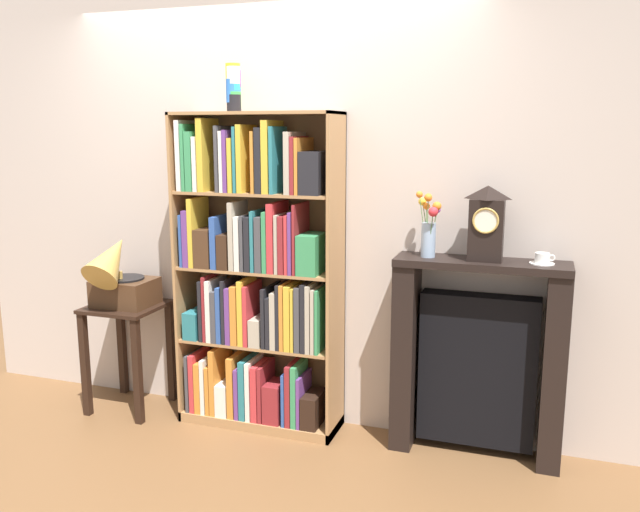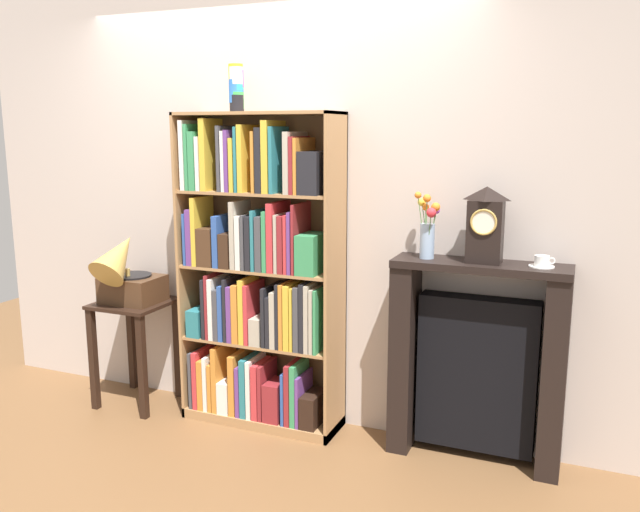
{
  "view_description": "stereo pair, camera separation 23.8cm",
  "coord_description": "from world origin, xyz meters",
  "px_view_note": "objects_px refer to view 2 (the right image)",
  "views": [
    {
      "loc": [
        1.56,
        -3.35,
        1.78
      ],
      "look_at": [
        0.38,
        0.09,
        1.07
      ],
      "focal_mm": 36.55,
      "sensor_mm": 36.0,
      "label": 1
    },
    {
      "loc": [
        1.78,
        -3.26,
        1.78
      ],
      "look_at": [
        0.38,
        0.09,
        1.07
      ],
      "focal_mm": 36.55,
      "sensor_mm": 36.0,
      "label": 2
    }
  ],
  "objects_px": {
    "mantel_clock": "(485,225)",
    "flower_vase": "(428,229)",
    "cup_stack": "(236,88)",
    "gramophone": "(126,273)",
    "fireplace_mantel": "(477,363)",
    "bookshelf": "(258,284)",
    "teacup_with_saucer": "(542,262)",
    "side_table_left": "(135,331)"
  },
  "relations": [
    {
      "from": "mantel_clock",
      "to": "flower_vase",
      "type": "height_order",
      "value": "mantel_clock"
    },
    {
      "from": "cup_stack",
      "to": "flower_vase",
      "type": "xyz_separation_m",
      "value": [
        1.13,
        0.02,
        -0.76
      ]
    },
    {
      "from": "gramophone",
      "to": "fireplace_mantel",
      "type": "height_order",
      "value": "gramophone"
    },
    {
      "from": "bookshelf",
      "to": "fireplace_mantel",
      "type": "distance_m",
      "value": 1.34
    },
    {
      "from": "fireplace_mantel",
      "to": "teacup_with_saucer",
      "type": "bearing_deg",
      "value": -3.87
    },
    {
      "from": "bookshelf",
      "to": "mantel_clock",
      "type": "bearing_deg",
      "value": 1.46
    },
    {
      "from": "cup_stack",
      "to": "flower_vase",
      "type": "relative_size",
      "value": 0.75
    },
    {
      "from": "teacup_with_saucer",
      "to": "side_table_left",
      "type": "bearing_deg",
      "value": -177.98
    },
    {
      "from": "side_table_left",
      "to": "cup_stack",
      "type": "bearing_deg",
      "value": 4.84
    },
    {
      "from": "side_table_left",
      "to": "fireplace_mantel",
      "type": "relative_size",
      "value": 0.63
    },
    {
      "from": "gramophone",
      "to": "fireplace_mantel",
      "type": "relative_size",
      "value": 0.46
    },
    {
      "from": "fireplace_mantel",
      "to": "teacup_with_saucer",
      "type": "height_order",
      "value": "teacup_with_saucer"
    },
    {
      "from": "flower_vase",
      "to": "gramophone",
      "type": "bearing_deg",
      "value": -175.59
    },
    {
      "from": "gramophone",
      "to": "fireplace_mantel",
      "type": "xyz_separation_m",
      "value": [
        2.18,
        0.17,
        -0.35
      ]
    },
    {
      "from": "cup_stack",
      "to": "flower_vase",
      "type": "height_order",
      "value": "cup_stack"
    },
    {
      "from": "cup_stack",
      "to": "side_table_left",
      "type": "height_order",
      "value": "cup_stack"
    },
    {
      "from": "cup_stack",
      "to": "side_table_left",
      "type": "relative_size",
      "value": 0.39
    },
    {
      "from": "flower_vase",
      "to": "fireplace_mantel",
      "type": "bearing_deg",
      "value": 4.22
    },
    {
      "from": "gramophone",
      "to": "teacup_with_saucer",
      "type": "bearing_deg",
      "value": 3.39
    },
    {
      "from": "mantel_clock",
      "to": "teacup_with_saucer",
      "type": "xyz_separation_m",
      "value": [
        0.29,
        0.0,
        -0.17
      ]
    },
    {
      "from": "flower_vase",
      "to": "cup_stack",
      "type": "bearing_deg",
      "value": -178.87
    },
    {
      "from": "gramophone",
      "to": "flower_vase",
      "type": "bearing_deg",
      "value": 4.41
    },
    {
      "from": "fireplace_mantel",
      "to": "mantel_clock",
      "type": "relative_size",
      "value": 2.79
    },
    {
      "from": "mantel_clock",
      "to": "gramophone",
      "type": "bearing_deg",
      "value": -176.23
    },
    {
      "from": "flower_vase",
      "to": "teacup_with_saucer",
      "type": "relative_size",
      "value": 2.81
    },
    {
      "from": "gramophone",
      "to": "flower_vase",
      "type": "xyz_separation_m",
      "value": [
        1.89,
        0.15,
        0.37
      ]
    },
    {
      "from": "side_table_left",
      "to": "flower_vase",
      "type": "distance_m",
      "value": 2.04
    },
    {
      "from": "cup_stack",
      "to": "teacup_with_saucer",
      "type": "distance_m",
      "value": 1.93
    },
    {
      "from": "side_table_left",
      "to": "gramophone",
      "type": "bearing_deg",
      "value": -90.0
    },
    {
      "from": "bookshelf",
      "to": "teacup_with_saucer",
      "type": "bearing_deg",
      "value": 1.28
    },
    {
      "from": "fireplace_mantel",
      "to": "flower_vase",
      "type": "relative_size",
      "value": 3.08
    },
    {
      "from": "bookshelf",
      "to": "gramophone",
      "type": "relative_size",
      "value": 3.68
    },
    {
      "from": "cup_stack",
      "to": "gramophone",
      "type": "xyz_separation_m",
      "value": [
        -0.76,
        -0.12,
        -1.12
      ]
    },
    {
      "from": "teacup_with_saucer",
      "to": "cup_stack",
      "type": "bearing_deg",
      "value": -179.23
    },
    {
      "from": "cup_stack",
      "to": "mantel_clock",
      "type": "relative_size",
      "value": 0.68
    },
    {
      "from": "bookshelf",
      "to": "teacup_with_saucer",
      "type": "xyz_separation_m",
      "value": [
        1.59,
        0.04,
        0.25
      ]
    },
    {
      "from": "bookshelf",
      "to": "cup_stack",
      "type": "height_order",
      "value": "cup_stack"
    },
    {
      "from": "teacup_with_saucer",
      "to": "flower_vase",
      "type": "bearing_deg",
      "value": -179.92
    },
    {
      "from": "cup_stack",
      "to": "gramophone",
      "type": "distance_m",
      "value": 1.36
    },
    {
      "from": "gramophone",
      "to": "flower_vase",
      "type": "height_order",
      "value": "flower_vase"
    },
    {
      "from": "mantel_clock",
      "to": "side_table_left",
      "type": "bearing_deg",
      "value": -177.78
    },
    {
      "from": "bookshelf",
      "to": "flower_vase",
      "type": "relative_size",
      "value": 5.26
    }
  ]
}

